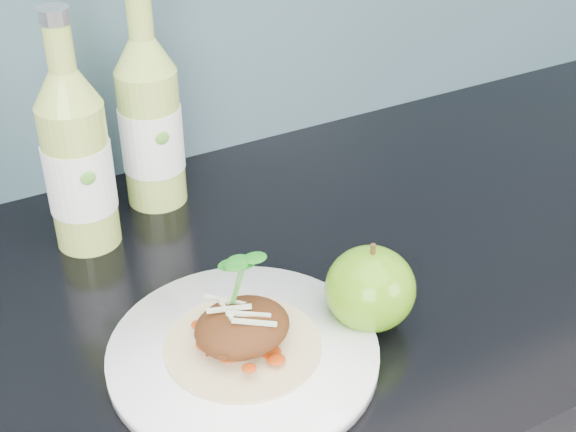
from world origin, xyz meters
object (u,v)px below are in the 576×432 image
object	(u,v)px
dinner_plate	(243,354)
green_apple	(370,289)
cider_bottle_right	(151,123)
cider_bottle_left	(77,161)

from	to	relation	value
dinner_plate	green_apple	distance (m)	0.14
green_apple	cider_bottle_right	xyz separation A→B (m)	(-0.10, 0.32, 0.06)
dinner_plate	cider_bottle_right	distance (m)	0.32
dinner_plate	cider_bottle_left	distance (m)	0.28
cider_bottle_left	cider_bottle_right	xyz separation A→B (m)	(0.10, 0.05, 0.00)
cider_bottle_left	cider_bottle_right	distance (m)	0.11
dinner_plate	green_apple	xyz separation A→B (m)	(0.13, -0.01, 0.03)
cider_bottle_right	cider_bottle_left	bearing A→B (deg)	-143.11
green_apple	cider_bottle_right	world-z (taller)	cider_bottle_right
dinner_plate	cider_bottle_left	size ratio (longest dim) A/B	1.20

